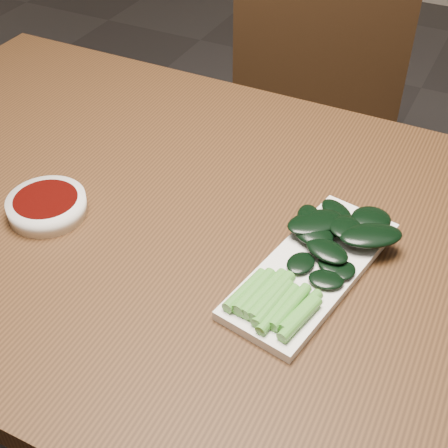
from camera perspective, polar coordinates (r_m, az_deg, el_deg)
table at (r=0.97m, az=-0.71°, el=-3.24°), size 1.40×0.80×0.75m
chair_far at (r=1.61m, az=8.31°, el=7.98°), size 0.57×0.57×0.89m
sauce_bowl at (r=0.96m, az=-15.88°, el=1.63°), size 0.12×0.12×0.03m
serving_plate at (r=0.85m, az=8.07°, el=-4.08°), size 0.17×0.31×0.01m
gai_lan at (r=0.85m, az=8.71°, el=-2.41°), size 0.18×0.29×0.03m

